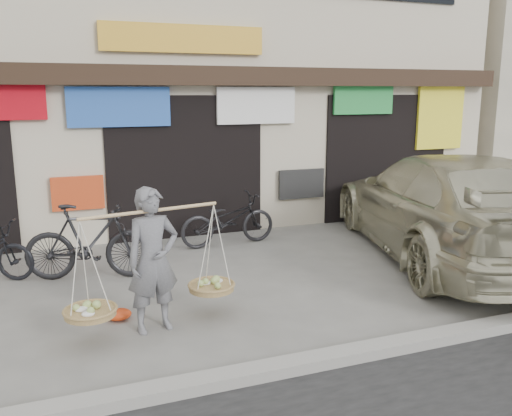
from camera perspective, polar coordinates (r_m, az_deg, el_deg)
name	(u,v)px	position (r m, az deg, el deg)	size (l,w,h in m)	color
ground	(251,298)	(7.51, -0.58, -9.46)	(70.00, 70.00, 0.00)	slate
kerb	(318,360)	(5.82, 6.58, -15.64)	(70.00, 0.25, 0.12)	gray
shophouse_block	(154,61)	(13.20, -10.73, 14.92)	(14.00, 6.32, 7.00)	beige
street_vendor	(153,265)	(6.42, -10.77, -5.96)	(2.03, 0.84, 1.71)	slate
bike_1	(90,242)	(8.45, -17.09, -3.41)	(0.54, 1.92, 1.15)	black
bike_2	(228,220)	(9.91, -2.99, -1.24)	(0.63, 1.80, 0.94)	black
suv	(446,205)	(9.68, 19.39, 0.26)	(4.04, 6.56, 1.77)	#BCB797
red_bag	(119,314)	(7.02, -14.22, -10.81)	(0.31, 0.25, 0.14)	red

